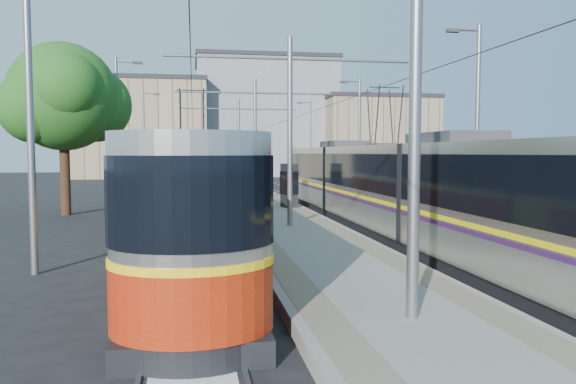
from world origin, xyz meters
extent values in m
plane|color=black|center=(0.00, 0.00, 0.00)|extent=(160.00, 160.00, 0.00)
cube|color=gray|center=(0.00, 17.00, 0.15)|extent=(4.00, 50.00, 0.30)
cube|color=gray|center=(-1.45, 17.00, 0.30)|extent=(0.70, 50.00, 0.01)
cube|color=gray|center=(1.45, 17.00, 0.30)|extent=(0.70, 50.00, 0.01)
cube|color=gray|center=(-4.32, 17.00, 0.01)|extent=(0.07, 70.00, 0.03)
cube|color=gray|center=(-2.88, 17.00, 0.01)|extent=(0.07, 70.00, 0.03)
cube|color=gray|center=(2.88, 17.00, 0.01)|extent=(0.07, 70.00, 0.03)
cube|color=gray|center=(4.32, 17.00, 0.01)|extent=(0.07, 70.00, 0.03)
cube|color=silver|center=(-3.60, -3.00, 0.01)|extent=(1.20, 5.00, 0.01)
cube|color=black|center=(-3.60, 9.96, 0.20)|extent=(2.30, 30.10, 0.40)
cube|color=#B8B2A9|center=(-3.60, 9.96, 1.85)|extent=(2.40, 28.50, 2.90)
cube|color=black|center=(-3.60, 9.96, 2.35)|extent=(2.43, 28.50, 1.30)
cube|color=yellow|center=(-3.60, 9.96, 1.45)|extent=(2.43, 28.50, 0.12)
cube|color=#AE2409|center=(-3.60, 9.96, 0.95)|extent=(2.42, 28.50, 1.10)
cube|color=#2D2D30|center=(-3.60, 9.96, 3.45)|extent=(1.68, 3.00, 0.30)
cube|color=black|center=(3.60, 7.79, 0.20)|extent=(2.30, 28.60, 0.40)
cube|color=#B7B3A8|center=(3.60, 7.79, 1.85)|extent=(2.40, 27.00, 2.90)
cube|color=black|center=(3.60, 7.79, 2.35)|extent=(2.43, 27.00, 1.30)
cube|color=yellow|center=(3.60, 7.79, 1.45)|extent=(2.43, 27.00, 0.12)
cube|color=#341446|center=(3.60, 7.79, 1.30)|extent=(2.43, 27.00, 0.10)
cube|color=#2D2D30|center=(3.60, 7.79, 3.45)|extent=(1.68, 3.00, 0.30)
cylinder|color=slate|center=(0.00, -4.00, 3.80)|extent=(0.20, 0.20, 7.00)
cylinder|color=slate|center=(0.00, 8.00, 3.80)|extent=(0.20, 0.20, 7.00)
cylinder|color=slate|center=(0.00, 8.00, 6.50)|extent=(9.20, 0.10, 0.10)
cylinder|color=slate|center=(0.00, 20.00, 3.80)|extent=(0.20, 0.20, 7.00)
cylinder|color=slate|center=(0.00, 20.00, 6.50)|extent=(9.20, 0.10, 0.10)
cylinder|color=slate|center=(0.00, 32.00, 3.80)|extent=(0.20, 0.20, 7.00)
cylinder|color=slate|center=(0.00, 32.00, 6.50)|extent=(9.20, 0.10, 0.10)
cylinder|color=black|center=(-3.60, 17.00, 5.55)|extent=(0.02, 70.00, 0.02)
cylinder|color=black|center=(3.60, 17.00, 5.55)|extent=(0.02, 70.00, 0.02)
cylinder|color=slate|center=(-7.50, 2.00, 4.00)|extent=(0.18, 0.18, 8.00)
cylinder|color=slate|center=(-7.50, 18.00, 4.00)|extent=(0.18, 0.18, 8.00)
cube|color=#2D2D30|center=(-6.40, 18.00, 7.75)|extent=(0.50, 0.22, 0.12)
cylinder|color=slate|center=(-7.50, 34.00, 4.00)|extent=(0.18, 0.18, 8.00)
cube|color=#2D2D30|center=(-6.40, 34.00, 7.75)|extent=(0.50, 0.22, 0.12)
cylinder|color=slate|center=(7.50, 8.00, 4.00)|extent=(0.18, 0.18, 8.00)
cube|color=#2D2D30|center=(6.40, 8.00, 7.75)|extent=(0.50, 0.22, 0.12)
cylinder|color=slate|center=(7.50, 24.00, 4.00)|extent=(0.18, 0.18, 8.00)
cube|color=#2D2D30|center=(6.40, 24.00, 7.75)|extent=(0.50, 0.22, 0.12)
cylinder|color=slate|center=(7.50, 40.00, 4.00)|extent=(0.18, 0.18, 8.00)
cube|color=#2D2D30|center=(6.40, 40.00, 7.75)|extent=(0.50, 0.22, 0.12)
cube|color=black|center=(1.17, 15.05, 1.40)|extent=(0.78, 1.06, 2.19)
cube|color=black|center=(1.17, 15.05, 1.54)|extent=(0.82, 1.11, 1.14)
cylinder|color=#382314|center=(-9.73, 15.98, 1.73)|extent=(0.48, 0.48, 3.46)
sphere|color=#1D4814|center=(-9.73, 15.98, 5.73)|extent=(5.19, 5.19, 5.19)
sphere|color=#1D4814|center=(-8.43, 16.84, 5.41)|extent=(3.68, 3.68, 3.68)
cube|color=gray|center=(-10.00, 60.00, 5.79)|extent=(16.00, 12.00, 11.58)
cube|color=#262328|center=(-10.00, 60.00, 11.83)|extent=(16.32, 12.24, 0.50)
cube|color=gray|center=(6.00, 64.00, 7.54)|extent=(18.00, 14.00, 15.09)
cube|color=#262328|center=(6.00, 64.00, 15.34)|extent=(18.36, 14.28, 0.50)
cube|color=gray|center=(20.00, 58.00, 4.92)|extent=(14.00, 10.00, 9.83)
cube|color=#262328|center=(20.00, 58.00, 10.08)|extent=(14.28, 10.20, 0.50)
camera|label=1|loc=(-3.56, -12.70, 3.03)|focal=35.00mm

